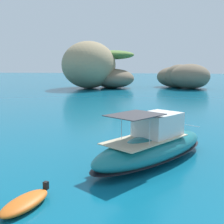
# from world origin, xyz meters

# --- Properties ---
(islet_large) EXTENTS (19.81, 18.72, 11.48)m
(islet_large) POSITION_xyz_m (-11.15, 68.24, 4.95)
(islet_large) COLOR #9E8966
(islet_large) RESTS_ON ground
(islet_small) EXTENTS (15.11, 17.46, 5.99)m
(islet_small) POSITION_xyz_m (10.02, 72.29, 2.68)
(islet_small) COLOR #756651
(islet_small) RESTS_ON ground
(motorboat_teal) EXTENTS (7.89, 9.71, 3.05)m
(motorboat_teal) POSITION_xyz_m (4.82, 13.92, 0.97)
(motorboat_teal) COLOR #19727A
(motorboat_teal) RESTS_ON ground
(dinghy_tender) EXTENTS (1.69, 2.87, 0.58)m
(dinghy_tender) POSITION_xyz_m (-0.04, 7.19, 0.22)
(dinghy_tender) COLOR orange
(dinghy_tender) RESTS_ON ground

